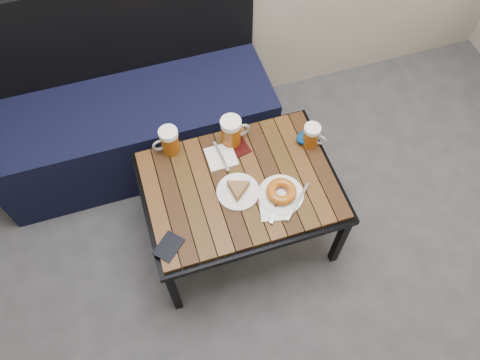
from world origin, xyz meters
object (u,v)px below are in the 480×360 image
object	(u,v)px
beer_mug_centre	(232,131)
passport_burgundy	(238,146)
bench	(134,122)
beer_mug_left	(169,141)
knit_pouch	(308,137)
plate_pie	(238,190)
plate_bagel	(281,193)
cafe_table	(240,189)
beer_mug_right	(312,136)
passport_navy	(169,247)

from	to	relation	value
beer_mug_centre	passport_burgundy	distance (m)	0.08
bench	beer_mug_left	size ratio (longest dim) A/B	10.55
knit_pouch	passport_burgundy	bearing A→B (deg)	168.70
plate_pie	beer_mug_left	bearing A→B (deg)	126.14
bench	plate_bagel	world-z (taller)	bench
knit_pouch	bench	bearing A→B (deg)	145.53
bench	cafe_table	bearing A→B (deg)	-59.20
beer_mug_right	passport_navy	distance (m)	0.78
plate_pie	beer_mug_centre	bearing A→B (deg)	78.52
plate_pie	knit_pouch	distance (m)	0.42
passport_navy	knit_pouch	world-z (taller)	knit_pouch
bench	plate_pie	bearing A→B (deg)	-62.13
beer_mug_centre	beer_mug_right	world-z (taller)	beer_mug_centre
beer_mug_left	beer_mug_centre	bearing A→B (deg)	169.60
beer_mug_centre	bench	bearing A→B (deg)	130.61
plate_bagel	beer_mug_centre	bearing A→B (deg)	109.06
cafe_table	beer_mug_left	bearing A→B (deg)	132.74
beer_mug_left	beer_mug_right	world-z (taller)	beer_mug_left
plate_pie	bench	bearing A→B (deg)	117.87
beer_mug_left	beer_mug_right	bearing A→B (deg)	163.16
passport_navy	knit_pouch	xyz separation A→B (m)	(0.72, 0.32, 0.02)
beer_mug_centre	passport_burgundy	size ratio (longest dim) A/B	1.30
cafe_table	beer_mug_left	size ratio (longest dim) A/B	6.33
beer_mug_left	plate_pie	world-z (taller)	beer_mug_left
beer_mug_left	passport_burgundy	size ratio (longest dim) A/B	1.17
beer_mug_left	plate_pie	distance (m)	0.37
beer_mug_centre	passport_navy	size ratio (longest dim) A/B	1.29
beer_mug_right	passport_burgundy	size ratio (longest dim) A/B	1.04
beer_mug_centre	passport_burgundy	xyz separation A→B (m)	(0.02, -0.03, -0.07)
plate_pie	passport_burgundy	distance (m)	0.24
cafe_table	beer_mug_left	world-z (taller)	beer_mug_left
bench	passport_burgundy	distance (m)	0.65
plate_bagel	passport_navy	distance (m)	0.51
bench	plate_bagel	bearing A→B (deg)	-54.80
passport_burgundy	knit_pouch	world-z (taller)	knit_pouch
beer_mug_left	plate_pie	bearing A→B (deg)	123.83
bench	passport_navy	world-z (taller)	bench
cafe_table	knit_pouch	size ratio (longest dim) A/B	7.36
bench	plate_pie	size ratio (longest dim) A/B	7.75
beer_mug_centre	passport_navy	world-z (taller)	beer_mug_centre
cafe_table	passport_navy	world-z (taller)	passport_navy
cafe_table	plate_pie	xyz separation A→B (m)	(-0.02, -0.04, 0.06)
bench	passport_navy	distance (m)	0.85
beer_mug_centre	knit_pouch	size ratio (longest dim) A/B	1.29
beer_mug_right	knit_pouch	bearing A→B (deg)	133.05
passport_navy	beer_mug_right	bearing A→B (deg)	69.67
passport_burgundy	plate_pie	bearing A→B (deg)	-117.84
cafe_table	knit_pouch	world-z (taller)	knit_pouch
beer_mug_centre	passport_burgundy	bearing A→B (deg)	-66.58
passport_navy	plate_bagel	bearing A→B (deg)	56.75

